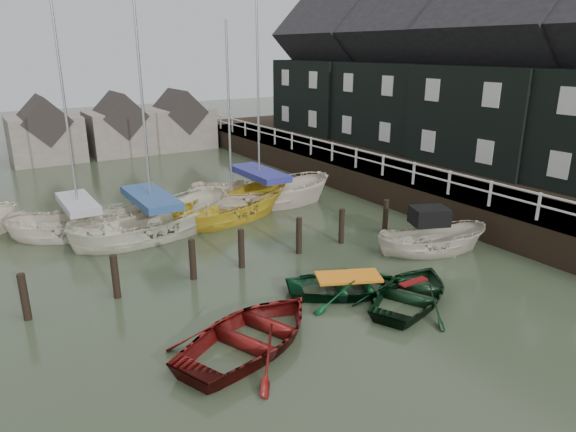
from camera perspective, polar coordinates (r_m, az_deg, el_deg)
ground at (r=16.39m, az=3.55°, el=-8.34°), size 120.00×120.00×0.00m
pier at (r=29.15m, az=7.18°, el=4.91°), size 3.04×32.00×2.70m
land_strip at (r=33.03m, az=14.58°, el=4.76°), size 14.00×38.00×1.50m
quay_houses at (r=31.36m, az=17.24°, el=14.38°), size 6.52×28.14×10.01m
mooring_pilings at (r=17.98m, az=-4.95°, el=-4.16°), size 13.72×0.22×1.80m
far_sheds at (r=39.38m, az=-18.38°, el=9.26°), size 14.00×4.08×4.39m
rowboat_red at (r=13.67m, az=-3.90°, el=-14.16°), size 5.46×4.73×0.95m
rowboat_green at (r=16.38m, az=6.67°, el=-8.45°), size 4.62×4.09×0.79m
rowboat_dkgreen at (r=16.25m, az=13.58°, el=-9.10°), size 4.79×4.24×0.82m
motorboat at (r=20.01m, az=15.52°, el=-3.66°), size 4.53×3.07×2.53m
sailboat_a at (r=22.71m, az=-21.95°, el=-1.81°), size 6.26×4.38×11.03m
sailboat_b at (r=21.78m, az=-14.69°, el=-1.91°), size 7.22×3.50×10.85m
sailboat_c at (r=23.45m, az=-6.18°, el=-0.09°), size 6.81×3.94×9.65m
sailboat_d at (r=25.22m, az=-3.14°, el=1.42°), size 7.34×4.95×11.48m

